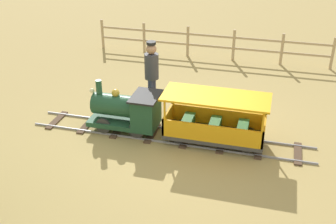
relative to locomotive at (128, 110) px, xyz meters
name	(u,v)px	position (x,y,z in m)	size (l,w,h in m)	color
ground_plane	(181,138)	(0.00, -1.10, -0.48)	(60.00, 60.00, 0.00)	#A38C51
track	(169,136)	(0.00, -0.85, -0.47)	(0.77, 5.70, 0.04)	gray
locomotive	(128,110)	(0.00, 0.00, 0.00)	(0.73, 1.45, 1.02)	#1E472D
passenger_car	(215,124)	(0.00, -1.75, -0.06)	(0.83, 2.00, 0.97)	#3F3F3F
conductor_person	(152,72)	(0.95, -0.21, 0.47)	(0.30, 0.30, 1.62)	#282D47
fence_section	(210,42)	(4.62, -0.85, 0.00)	(0.08, 6.78, 0.90)	tan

